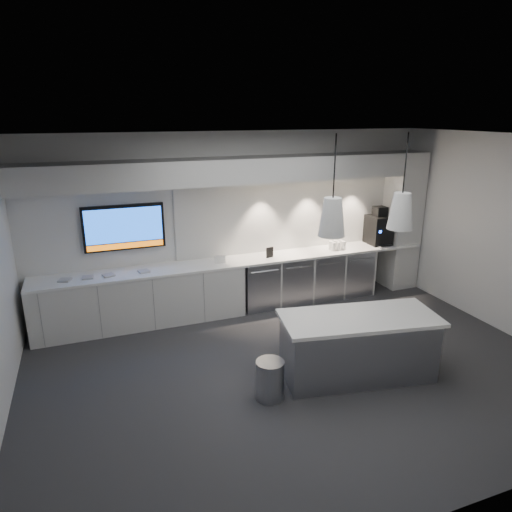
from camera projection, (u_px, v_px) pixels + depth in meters
name	position (u px, v px, depth m)	size (l,w,h in m)	color
floor	(299.00, 370.00, 6.07)	(7.00, 7.00, 0.00)	#303033
ceiling	(306.00, 139.00, 5.17)	(7.00, 7.00, 0.00)	black
wall_back	(238.00, 221.00, 7.85)	(7.00, 7.00, 0.00)	white
wall_front	(450.00, 364.00, 3.39)	(7.00, 7.00, 0.00)	white
back_counter	(244.00, 260.00, 7.75)	(6.80, 0.65, 0.04)	white
left_base_cabinets	(142.00, 299.00, 7.30)	(3.30, 0.63, 0.86)	silver
fridge_unit_a	(258.00, 283.00, 7.97)	(0.60, 0.61, 0.85)	#9A9DA3
fridge_unit_b	(291.00, 279.00, 8.18)	(0.60, 0.61, 0.85)	#9A9DA3
fridge_unit_c	(322.00, 275.00, 8.39)	(0.60, 0.61, 0.85)	#9A9DA3
fridge_unit_d	(352.00, 271.00, 8.61)	(0.60, 0.61, 0.85)	#9A9DA3
backsplash	(301.00, 213.00, 8.22)	(4.60, 0.03, 1.30)	silver
soffit	(243.00, 170.00, 7.31)	(6.90, 0.60, 0.40)	silver
column	(402.00, 221.00, 8.72)	(0.55, 0.55, 2.60)	silver
wall_tv	(124.00, 227.00, 7.15)	(1.25, 0.07, 0.72)	black
island	(358.00, 346.00, 5.85)	(2.10, 1.17, 0.84)	#9A9DA3
bin	(270.00, 380.00, 5.43)	(0.34, 0.34, 0.48)	#9A9DA3
coffee_machine	(379.00, 229.00, 8.58)	(0.40, 0.57, 0.71)	black
sign_black	(270.00, 252.00, 7.82)	(0.14, 0.02, 0.18)	black
sign_white	(220.00, 259.00, 7.51)	(0.18, 0.02, 0.14)	white
cup_cluster	(337.00, 245.00, 8.27)	(0.28, 0.18, 0.15)	white
tray_a	(65.00, 280.00, 6.75)	(0.16, 0.16, 0.03)	#AAAAAA
tray_b	(88.00, 277.00, 6.86)	(0.16, 0.16, 0.03)	#AAAAAA
tray_c	(109.00, 275.00, 6.95)	(0.16, 0.16, 0.03)	#AAAAAA
tray_d	(144.00, 271.00, 7.12)	(0.16, 0.16, 0.03)	#AAAAAA
pendant_left	(332.00, 217.00, 5.17)	(0.31, 0.31, 1.14)	silver
pendant_right	(401.00, 211.00, 5.48)	(0.31, 0.31, 1.14)	silver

